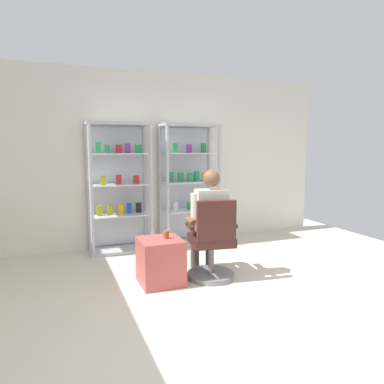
{
  "coord_description": "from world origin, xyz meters",
  "views": [
    {
      "loc": [
        -1.45,
        -2.5,
        1.55
      ],
      "look_at": [
        0.12,
        1.5,
        1.0
      ],
      "focal_mm": 33.21,
      "sensor_mm": 36.0,
      "label": 1
    }
  ],
  "objects_px": {
    "display_cabinet_left": "(119,187)",
    "seated_shopkeeper": "(209,217)",
    "display_cabinet_right": "(188,184)",
    "office_chair": "(212,247)",
    "storage_crate": "(160,261)",
    "tea_glass": "(166,235)"
  },
  "relations": [
    {
      "from": "display_cabinet_right",
      "to": "seated_shopkeeper",
      "type": "xyz_separation_m",
      "value": [
        -0.29,
        -1.45,
        -0.25
      ]
    },
    {
      "from": "office_chair",
      "to": "tea_glass",
      "type": "relative_size",
      "value": 11.13
    },
    {
      "from": "office_chair",
      "to": "tea_glass",
      "type": "bearing_deg",
      "value": 168.54
    },
    {
      "from": "display_cabinet_left",
      "to": "office_chair",
      "type": "distance_m",
      "value": 1.88
    },
    {
      "from": "display_cabinet_left",
      "to": "seated_shopkeeper",
      "type": "bearing_deg",
      "value": -60.79
    },
    {
      "from": "display_cabinet_right",
      "to": "office_chair",
      "type": "height_order",
      "value": "display_cabinet_right"
    },
    {
      "from": "office_chair",
      "to": "seated_shopkeeper",
      "type": "distance_m",
      "value": 0.36
    },
    {
      "from": "display_cabinet_left",
      "to": "tea_glass",
      "type": "relative_size",
      "value": 22.02
    },
    {
      "from": "seated_shopkeeper",
      "to": "tea_glass",
      "type": "distance_m",
      "value": 0.58
    },
    {
      "from": "display_cabinet_left",
      "to": "seated_shopkeeper",
      "type": "xyz_separation_m",
      "value": [
        0.81,
        -1.45,
        -0.25
      ]
    },
    {
      "from": "display_cabinet_left",
      "to": "office_chair",
      "type": "relative_size",
      "value": 1.98
    },
    {
      "from": "display_cabinet_right",
      "to": "office_chair",
      "type": "bearing_deg",
      "value": -100.96
    },
    {
      "from": "seated_shopkeeper",
      "to": "storage_crate",
      "type": "height_order",
      "value": "seated_shopkeeper"
    },
    {
      "from": "tea_glass",
      "to": "office_chair",
      "type": "bearing_deg",
      "value": -11.46
    },
    {
      "from": "display_cabinet_right",
      "to": "office_chair",
      "type": "xyz_separation_m",
      "value": [
        -0.31,
        -1.61,
        -0.57
      ]
    },
    {
      "from": "seated_shopkeeper",
      "to": "tea_glass",
      "type": "xyz_separation_m",
      "value": [
        -0.55,
        -0.05,
        -0.15
      ]
    },
    {
      "from": "display_cabinet_left",
      "to": "display_cabinet_right",
      "type": "xyz_separation_m",
      "value": [
        1.1,
        -0.0,
        -0.0
      ]
    },
    {
      "from": "office_chair",
      "to": "storage_crate",
      "type": "height_order",
      "value": "office_chair"
    },
    {
      "from": "display_cabinet_left",
      "to": "seated_shopkeeper",
      "type": "relative_size",
      "value": 1.47
    },
    {
      "from": "storage_crate",
      "to": "seated_shopkeeper",
      "type": "bearing_deg",
      "value": 5.08
    },
    {
      "from": "display_cabinet_left",
      "to": "seated_shopkeeper",
      "type": "distance_m",
      "value": 1.68
    },
    {
      "from": "tea_glass",
      "to": "display_cabinet_left",
      "type": "bearing_deg",
      "value": 99.79
    }
  ]
}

